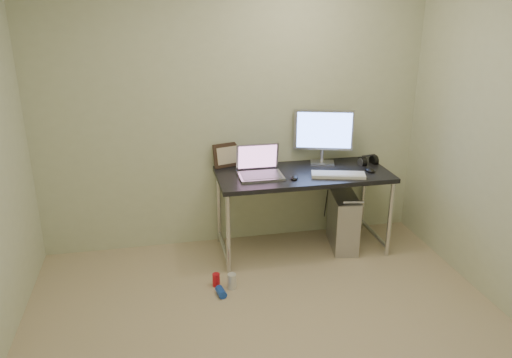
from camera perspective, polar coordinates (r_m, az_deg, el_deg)
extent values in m
plane|color=tan|center=(3.46, 2.78, -19.62)|extent=(3.50, 3.50, 0.00)
cube|color=beige|center=(4.48, -2.55, 7.72)|extent=(3.50, 0.02, 2.50)
cube|color=black|center=(4.43, 5.42, 0.52)|extent=(1.53, 0.67, 0.04)
cylinder|color=silver|center=(4.17, -3.18, -6.36)|extent=(0.04, 0.04, 0.71)
cylinder|color=silver|center=(4.69, -4.27, -3.22)|extent=(0.04, 0.04, 0.71)
cylinder|color=silver|center=(4.58, 15.06, -4.51)|extent=(0.04, 0.04, 0.71)
cylinder|color=silver|center=(5.07, 12.16, -1.84)|extent=(0.04, 0.04, 0.71)
cylinder|color=silver|center=(4.55, -3.68, -7.84)|extent=(0.04, 0.59, 0.04)
cylinder|color=silver|center=(4.93, 13.28, -6.05)|extent=(0.04, 0.59, 0.04)
cube|color=#B2B1B6|center=(4.71, 9.92, -4.77)|extent=(0.29, 0.51, 0.51)
cylinder|color=#BAB9C0|center=(4.43, 11.07, -2.62)|extent=(0.18, 0.05, 0.02)
cylinder|color=#BAB9C0|center=(4.78, 9.25, -0.79)|extent=(0.18, 0.05, 0.02)
cylinder|color=black|center=(4.90, 8.15, -1.76)|extent=(0.01, 0.16, 0.69)
cylinder|color=black|center=(4.92, 9.21, -1.97)|extent=(0.02, 0.11, 0.71)
cylinder|color=red|center=(4.13, -4.57, -11.42)|extent=(0.07, 0.07, 0.11)
cylinder|color=silver|center=(4.08, -2.77, -11.60)|extent=(0.09, 0.09, 0.13)
cylinder|color=blue|center=(4.02, -4.02, -12.76)|extent=(0.08, 0.13, 0.06)
cube|color=#BAB9C0|center=(4.29, 0.55, 0.34)|extent=(0.38, 0.27, 0.02)
cube|color=slate|center=(4.28, 0.55, 0.48)|extent=(0.33, 0.22, 0.00)
cube|color=#96959E|center=(4.38, 0.16, 2.58)|extent=(0.38, 0.06, 0.24)
cube|color=#7A4B70|center=(4.37, 0.18, 2.55)|extent=(0.34, 0.04, 0.21)
cube|color=#BAB9C0|center=(4.68, 7.58, 1.85)|extent=(0.25, 0.21, 0.02)
cylinder|color=#BAB9C0|center=(4.68, 7.54, 2.70)|extent=(0.04, 0.04, 0.12)
cube|color=#BAB9C0|center=(4.60, 7.72, 5.59)|extent=(0.53, 0.19, 0.37)
cube|color=#5D85F6|center=(4.58, 7.81, 5.52)|extent=(0.47, 0.15, 0.32)
cube|color=silver|center=(4.36, 9.38, 0.47)|extent=(0.48, 0.27, 0.03)
ellipsoid|color=black|center=(4.54, 12.89, 1.09)|extent=(0.09, 0.13, 0.04)
ellipsoid|color=black|center=(4.25, 4.40, 0.20)|extent=(0.09, 0.11, 0.03)
cylinder|color=black|center=(4.71, 12.02, 1.96)|extent=(0.06, 0.11, 0.10)
cylinder|color=black|center=(4.76, 13.38, 2.04)|extent=(0.06, 0.11, 0.10)
cube|color=black|center=(4.71, 12.75, 2.64)|extent=(0.13, 0.04, 0.01)
cube|color=black|center=(4.54, -3.26, 2.77)|extent=(0.29, 0.15, 0.22)
cylinder|color=silver|center=(4.60, 0.24, 2.18)|extent=(0.01, 0.01, 0.09)
cylinder|color=silver|center=(4.58, 0.24, 2.82)|extent=(0.04, 0.03, 0.04)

